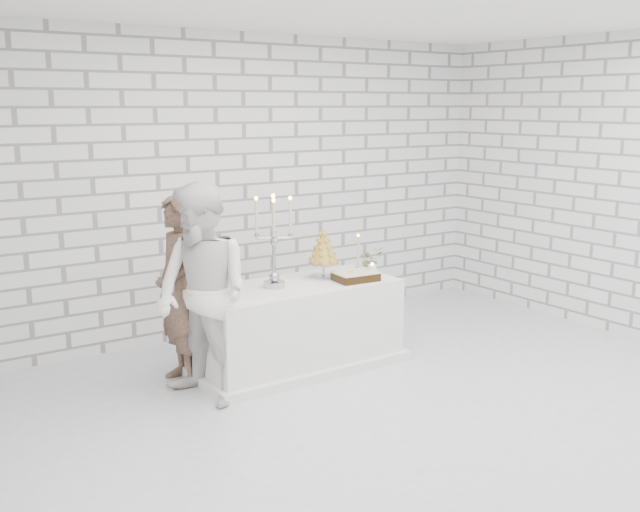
{
  "coord_description": "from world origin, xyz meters",
  "views": [
    {
      "loc": [
        -3.59,
        -4.1,
        2.3
      ],
      "look_at": [
        -0.17,
        0.9,
        1.05
      ],
      "focal_mm": 41.34,
      "sensor_mm": 36.0,
      "label": 1
    }
  ],
  "objects": [
    {
      "name": "groom",
      "position": [
        -1.24,
        1.41,
        0.8
      ],
      "size": [
        0.43,
        0.61,
        1.59
      ],
      "primitive_type": "imported",
      "rotation": [
        0.0,
        0.0,
        -1.65
      ],
      "color": "#473023",
      "rests_on": "ground"
    },
    {
      "name": "pillar_candle",
      "position": [
        0.48,
        1.02,
        0.81
      ],
      "size": [
        0.1,
        0.1,
        0.12
      ],
      "primitive_type": "cylinder",
      "rotation": [
        0.0,
        0.0,
        0.24
      ],
      "color": "white",
      "rests_on": "cake_table"
    },
    {
      "name": "croquembouche",
      "position": [
        0.12,
        1.27,
        0.98
      ],
      "size": [
        0.29,
        0.29,
        0.45
      ],
      "primitive_type": null,
      "rotation": [
        0.0,
        0.0,
        -0.0
      ],
      "color": "olive",
      "rests_on": "cake_table"
    },
    {
      "name": "ground",
      "position": [
        0.0,
        0.0,
        0.0
      ],
      "size": [
        6.0,
        5.0,
        0.01
      ],
      "primitive_type": "cube",
      "color": "silver",
      "rests_on": "ground"
    },
    {
      "name": "candelabra",
      "position": [
        -0.43,
        1.22,
        1.16
      ],
      "size": [
        0.4,
        0.4,
        0.81
      ],
      "primitive_type": null,
      "rotation": [
        0.0,
        0.0,
        0.26
      ],
      "color": "#A5A4AE",
      "rests_on": "cake_table"
    },
    {
      "name": "wall_back",
      "position": [
        0.0,
        2.5,
        1.5
      ],
      "size": [
        6.0,
        0.01,
        3.0
      ],
      "primitive_type": "cube",
      "color": "white",
      "rests_on": "ground"
    },
    {
      "name": "cake_table",
      "position": [
        -0.22,
        1.2,
        0.38
      ],
      "size": [
        1.8,
        0.8,
        0.75
      ],
      "primitive_type": "cube",
      "color": "white",
      "rests_on": "ground"
    },
    {
      "name": "chocolate_cake",
      "position": [
        0.29,
        1.01,
        0.79
      ],
      "size": [
        0.39,
        0.3,
        0.08
      ],
      "primitive_type": "cube",
      "rotation": [
        0.0,
        0.0,
        -0.08
      ],
      "color": "black",
      "rests_on": "cake_table"
    },
    {
      "name": "extra_taper",
      "position": [
        0.59,
        1.37,
        0.91
      ],
      "size": [
        0.07,
        0.07,
        0.32
      ],
      "primitive_type": "cylinder",
      "rotation": [
        0.0,
        0.0,
        0.24
      ],
      "color": "beige",
      "rests_on": "cake_table"
    },
    {
      "name": "bride",
      "position": [
        -1.24,
        0.93,
        0.86
      ],
      "size": [
        0.85,
        0.98,
        1.73
      ],
      "primitive_type": "imported",
      "rotation": [
        0.0,
        0.0,
        -1.31
      ],
      "color": "white",
      "rests_on": "ground"
    },
    {
      "name": "flowers",
      "position": [
        0.59,
        1.18,
        0.88
      ],
      "size": [
        0.25,
        0.22,
        0.25
      ],
      "primitive_type": "imported",
      "rotation": [
        0.0,
        0.0,
        -0.1
      ],
      "color": "#5E7B3F",
      "rests_on": "cake_table"
    },
    {
      "name": "ceiling",
      "position": [
        0.0,
        0.0,
        3.0
      ],
      "size": [
        6.0,
        5.0,
        0.01
      ],
      "primitive_type": "cube",
      "color": "white",
      "rests_on": "ground"
    }
  ]
}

